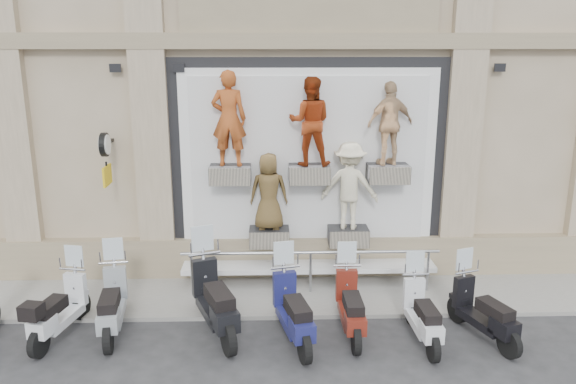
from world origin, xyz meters
The scene contains 12 objects.
ground centered at (0.00, 0.00, 0.00)m, with size 90.00×90.00×0.00m, color #2B2B2D.
sidewalk centered at (0.00, 2.10, 0.04)m, with size 16.00×2.20×0.08m, color #989590.
shop_vitrine centered at (0.07, 2.74, 2.41)m, with size 5.60×0.90×4.30m.
guard_rail centered at (0.00, 2.00, 0.47)m, with size 5.06×0.10×0.93m, color #9EA0A5, non-canonical shape.
clock_sign_bracket centered at (-3.90, 2.47, 2.80)m, with size 0.10×0.80×1.02m.
scooter_b centered at (-4.30, 0.52, 0.71)m, with size 0.51×1.76×1.43m, color silver, non-canonical shape.
scooter_c centered at (-3.46, 0.64, 0.75)m, with size 0.54×1.85×1.50m, color gray, non-canonical shape.
scooter_d centered at (-1.72, 0.59, 0.86)m, with size 0.62×2.11×1.71m, color black, non-canonical shape.
scooter_e centered at (-0.41, 0.27, 0.77)m, with size 0.55×1.89×1.54m, color #171951, non-canonical shape.
scooter_f centered at (0.58, 0.49, 0.72)m, with size 0.52×1.78×1.45m, color #601A10, non-canonical shape.
scooter_g centered at (1.72, 0.20, 0.69)m, with size 0.50×1.70×1.38m, color silver, non-canonical shape.
scooter_h centered at (2.75, 0.25, 0.71)m, with size 0.51×1.74×1.41m, color black, non-canonical shape.
Camera 1 is at (-0.74, -8.13, 4.79)m, focal length 35.00 mm.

